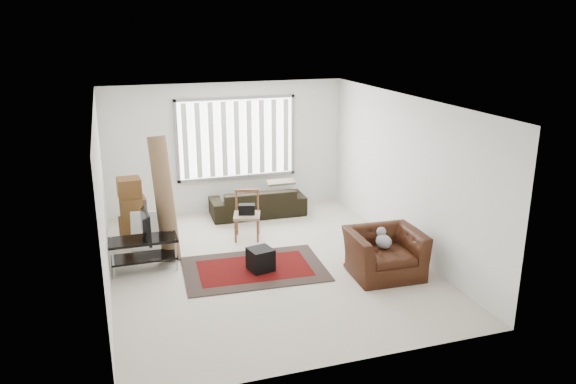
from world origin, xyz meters
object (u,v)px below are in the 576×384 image
object	(u,v)px
tv_stand	(144,247)
sofa	(258,198)
side_chair	(247,213)
armchair	(385,250)
moving_boxes	(132,213)

from	to	relation	value
tv_stand	sofa	world-z (taller)	sofa
side_chair	armchair	size ratio (longest dim) A/B	0.76
side_chair	armchair	xyz separation A→B (m)	(1.69, -2.21, -0.07)
armchair	sofa	bearing A→B (deg)	111.51
tv_stand	sofa	size ratio (longest dim) A/B	0.56
sofa	side_chair	world-z (taller)	side_chair
moving_boxes	sofa	distance (m)	2.64
tv_stand	side_chair	size ratio (longest dim) A/B	1.21
tv_stand	sofa	xyz separation A→B (m)	(2.45, 2.03, -0.02)
moving_boxes	side_chair	bearing A→B (deg)	-13.23
tv_stand	side_chair	world-z (taller)	side_chair
tv_stand	armchair	world-z (taller)	armchair
sofa	armchair	xyz separation A→B (m)	(1.16, -3.40, 0.05)
sofa	tv_stand	bearing A→B (deg)	41.53
sofa	side_chair	size ratio (longest dim) A/B	2.18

